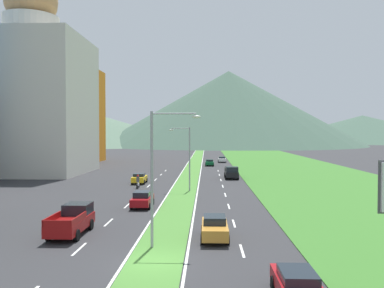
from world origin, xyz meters
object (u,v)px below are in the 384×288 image
(car_3, at_px, (139,178))
(motorcycle_rider, at_px, (138,183))
(car_0, at_px, (210,163))
(car_2, at_px, (222,159))
(car_4, at_px, (215,227))
(pickup_truck_1, at_px, (72,220))
(car_5, at_px, (298,286))
(pickup_truck_0, at_px, (232,172))
(street_lamp_near, at_px, (158,169))
(car_1, at_px, (142,199))
(street_lamp_mid, at_px, (187,154))

(car_3, distance_m, motorcycle_rider, 5.07)
(car_0, xyz_separation_m, car_2, (3.16, 10.48, 0.01))
(car_4, relative_size, pickup_truck_1, 0.81)
(car_5, relative_size, pickup_truck_0, 0.87)
(pickup_truck_0, bearing_deg, car_3, -63.68)
(street_lamp_near, relative_size, car_1, 2.02)
(car_3, bearing_deg, street_lamp_mid, -135.53)
(car_3, xyz_separation_m, car_5, (13.68, -40.22, -0.05))
(car_4, bearing_deg, pickup_truck_0, 174.68)
(car_0, distance_m, pickup_truck_1, 61.59)
(car_0, relative_size, motorcycle_rider, 2.17)
(car_4, xyz_separation_m, pickup_truck_0, (3.42, 36.74, 0.18))
(street_lamp_mid, height_order, car_5, street_lamp_mid)
(street_lamp_near, bearing_deg, car_3, 101.63)
(street_lamp_near, distance_m, pickup_truck_0, 39.89)
(car_2, xyz_separation_m, pickup_truck_0, (0.19, -35.47, 0.24))
(street_lamp_mid, xyz_separation_m, motorcycle_rider, (-6.62, 2.38, -3.92))
(car_5, relative_size, pickup_truck_1, 0.87)
(street_lamp_near, xyz_separation_m, car_3, (-6.64, 32.27, -4.28))
(car_3, relative_size, car_4, 0.92)
(car_1, bearing_deg, car_4, -149.30)
(street_lamp_near, bearing_deg, pickup_truck_0, 79.75)
(street_lamp_mid, xyz_separation_m, car_1, (-3.87, -10.96, -3.88))
(car_3, bearing_deg, car_5, -161.22)
(street_lamp_near, xyz_separation_m, street_lamp_mid, (0.63, 24.86, -0.38))
(car_5, xyz_separation_m, pickup_truck_1, (-13.65, 11.28, 0.27))
(car_0, distance_m, car_3, 33.41)
(motorcycle_rider, bearing_deg, car_3, 7.44)
(street_lamp_near, xyz_separation_m, car_2, (6.88, 74.52, -4.31))
(pickup_truck_0, distance_m, motorcycle_rider, 17.60)
(car_2, distance_m, pickup_truck_0, 35.47)
(pickup_truck_0, bearing_deg, car_0, -172.37)
(street_lamp_mid, relative_size, pickup_truck_1, 1.49)
(car_0, height_order, car_5, car_0)
(street_lamp_near, height_order, car_2, street_lamp_near)
(car_0, bearing_deg, pickup_truck_1, -9.66)
(car_0, distance_m, car_1, 50.62)
(car_1, bearing_deg, pickup_truck_1, 162.29)
(car_2, bearing_deg, car_4, -2.57)
(car_2, xyz_separation_m, car_4, (-3.24, -72.21, 0.06))
(car_1, distance_m, car_4, 13.49)
(car_5, height_order, motorcycle_rider, motorcycle_rider)
(street_lamp_mid, distance_m, car_0, 39.50)
(street_lamp_mid, bearing_deg, car_4, -82.40)
(street_lamp_mid, height_order, pickup_truck_0, street_lamp_mid)
(car_2, bearing_deg, pickup_truck_0, 0.30)
(car_1, xyz_separation_m, car_2, (10.12, 60.61, -0.05))
(pickup_truck_0, height_order, pickup_truck_1, same)
(car_1, height_order, motorcycle_rider, motorcycle_rider)
(street_lamp_mid, relative_size, car_2, 1.85)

